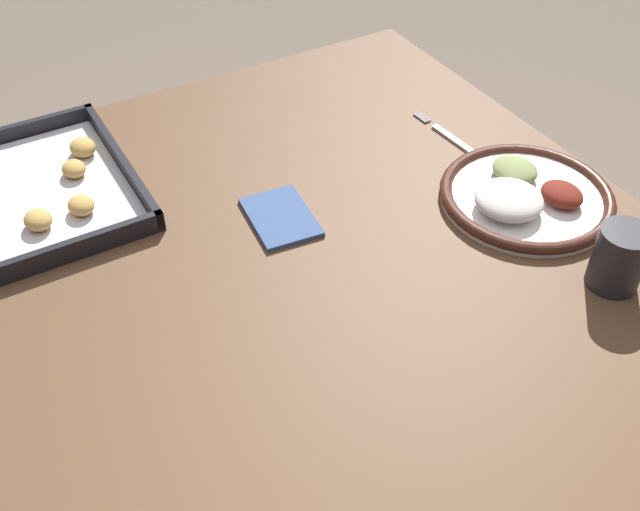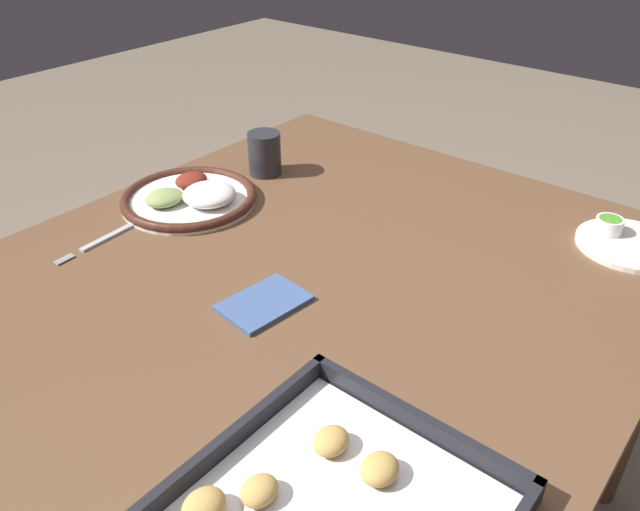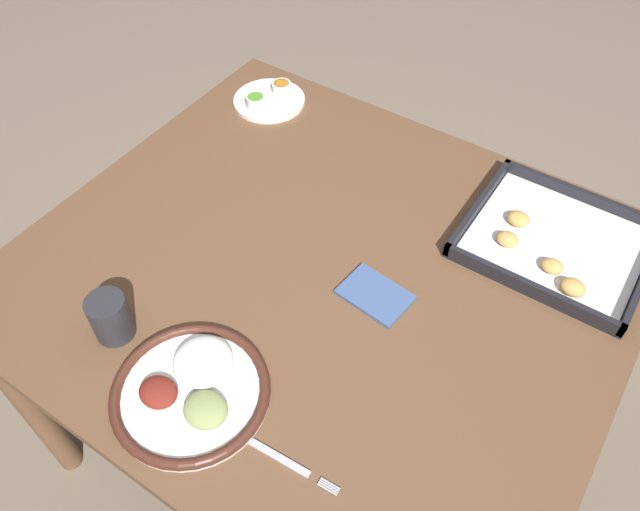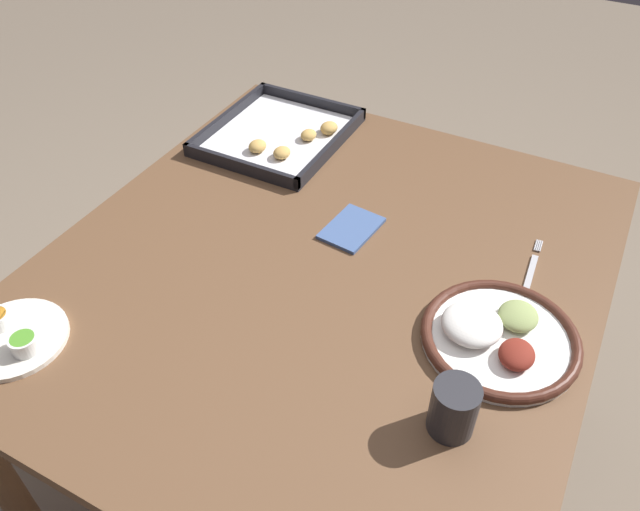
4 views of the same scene
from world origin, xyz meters
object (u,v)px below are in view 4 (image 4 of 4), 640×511
(dinner_plate, at_px, (498,335))
(napkin, at_px, (351,228))
(saucer_plate, at_px, (13,336))
(drinking_cup, at_px, (454,408))
(baking_tray, at_px, (281,135))
(fork, at_px, (529,278))

(dinner_plate, relative_size, napkin, 1.95)
(saucer_plate, bearing_deg, drinking_cup, -75.40)
(baking_tray, bearing_deg, dinner_plate, -120.75)
(fork, xyz_separation_m, drinking_cup, (-0.38, 0.03, 0.04))
(dinner_plate, xyz_separation_m, drinking_cup, (-0.20, 0.02, 0.03))
(drinking_cup, bearing_deg, baking_tray, 47.42)
(fork, height_order, baking_tray, baking_tray)
(fork, distance_m, napkin, 0.37)
(fork, relative_size, baking_tray, 0.60)
(baking_tray, relative_size, napkin, 2.57)
(napkin, bearing_deg, saucer_plate, 144.58)
(dinner_plate, relative_size, drinking_cup, 2.92)
(drinking_cup, distance_m, napkin, 0.49)
(dinner_plate, distance_m, baking_tray, 0.78)
(saucer_plate, bearing_deg, napkin, -35.42)
(dinner_plate, relative_size, baking_tray, 0.76)
(dinner_plate, xyz_separation_m, saucer_plate, (-0.39, 0.74, -0.00))
(fork, height_order, saucer_plate, saucer_plate)
(baking_tray, bearing_deg, fork, -107.71)
(drinking_cup, bearing_deg, dinner_plate, -4.75)
(baking_tray, xyz_separation_m, drinking_cup, (-0.60, -0.65, 0.04))
(dinner_plate, xyz_separation_m, baking_tray, (0.40, 0.67, -0.00))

